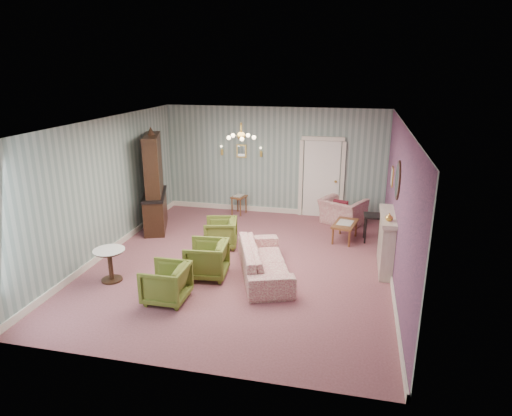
% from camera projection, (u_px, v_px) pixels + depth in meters
% --- Properties ---
extents(floor, '(7.00, 7.00, 0.00)m').
position_uv_depth(floor, '(242.00, 263.00, 9.33)').
color(floor, '#8F535C').
rests_on(floor, ground).
extents(ceiling, '(7.00, 7.00, 0.00)m').
position_uv_depth(ceiling, '(241.00, 123.00, 8.45)').
color(ceiling, white).
rests_on(ceiling, ground).
extents(wall_back, '(6.00, 0.00, 6.00)m').
position_uv_depth(wall_back, '(274.00, 161.00, 12.14)').
color(wall_back, gray).
rests_on(wall_back, ground).
extents(wall_front, '(6.00, 0.00, 6.00)m').
position_uv_depth(wall_front, '(172.00, 272.00, 5.64)').
color(wall_front, gray).
rests_on(wall_front, ground).
extents(wall_left, '(0.00, 7.00, 7.00)m').
position_uv_depth(wall_left, '(105.00, 188.00, 9.52)').
color(wall_left, gray).
rests_on(wall_left, ground).
extents(wall_right, '(0.00, 7.00, 7.00)m').
position_uv_depth(wall_right, '(399.00, 206.00, 8.26)').
color(wall_right, gray).
rests_on(wall_right, ground).
extents(wall_right_floral, '(0.00, 7.00, 7.00)m').
position_uv_depth(wall_right_floral, '(398.00, 206.00, 8.26)').
color(wall_right_floral, '#B75B82').
rests_on(wall_right_floral, ground).
extents(door, '(1.12, 0.12, 2.16)m').
position_uv_depth(door, '(321.00, 177.00, 11.95)').
color(door, white).
rests_on(door, floor).
extents(olive_chair_a, '(0.68, 0.72, 0.74)m').
position_uv_depth(olive_chair_a, '(166.00, 281.00, 7.75)').
color(olive_chair_a, '#5C6824').
rests_on(olive_chair_a, floor).
extents(olive_chair_b, '(0.79, 0.83, 0.78)m').
position_uv_depth(olive_chair_b, '(207.00, 258.00, 8.65)').
color(olive_chair_b, '#5C6824').
rests_on(olive_chair_b, floor).
extents(olive_chair_c, '(0.79, 0.83, 0.72)m').
position_uv_depth(olive_chair_c, '(221.00, 232.00, 10.10)').
color(olive_chair_c, '#5C6824').
rests_on(olive_chair_c, floor).
extents(sofa_chintz, '(1.31, 2.24, 0.84)m').
position_uv_depth(sofa_chintz, '(264.00, 256.00, 8.67)').
color(sofa_chintz, '#A24154').
rests_on(sofa_chintz, floor).
extents(wingback_chair, '(1.22, 1.07, 0.90)m').
position_uv_depth(wingback_chair, '(343.00, 207.00, 11.55)').
color(wingback_chair, '#A24154').
rests_on(wingback_chair, floor).
extents(dresser, '(1.01, 1.59, 2.50)m').
position_uv_depth(dresser, '(153.00, 180.00, 10.99)').
color(dresser, black).
rests_on(dresser, floor).
extents(fireplace, '(0.30, 1.40, 1.16)m').
position_uv_depth(fireplace, '(386.00, 242.00, 8.93)').
color(fireplace, beige).
rests_on(fireplace, floor).
extents(mantel_vase, '(0.15, 0.15, 0.15)m').
position_uv_depth(mantel_vase, '(389.00, 217.00, 8.36)').
color(mantel_vase, gold).
rests_on(mantel_vase, fireplace).
extents(oval_mirror, '(0.04, 0.76, 0.84)m').
position_uv_depth(oval_mirror, '(398.00, 180.00, 8.52)').
color(oval_mirror, white).
rests_on(oval_mirror, wall_right).
extents(framed_print, '(0.04, 0.34, 0.42)m').
position_uv_depth(framed_print, '(392.00, 177.00, 9.85)').
color(framed_print, gold).
rests_on(framed_print, wall_right).
extents(coffee_table, '(0.63, 0.93, 0.44)m').
position_uv_depth(coffee_table, '(345.00, 231.00, 10.51)').
color(coffee_table, brown).
rests_on(coffee_table, floor).
extents(side_table_black, '(0.45, 0.45, 0.65)m').
position_uv_depth(side_table_black, '(373.00, 228.00, 10.40)').
color(side_table_black, black).
rests_on(side_table_black, floor).
extents(pedestal_table, '(0.62, 0.62, 0.64)m').
position_uv_depth(pedestal_table, '(110.00, 265.00, 8.49)').
color(pedestal_table, black).
rests_on(pedestal_table, floor).
extents(nesting_table, '(0.42, 0.49, 0.55)m').
position_uv_depth(nesting_table, '(239.00, 204.00, 12.36)').
color(nesting_table, brown).
rests_on(nesting_table, floor).
extents(gilt_mirror_back, '(0.28, 0.06, 0.36)m').
position_uv_depth(gilt_mirror_back, '(241.00, 151.00, 12.22)').
color(gilt_mirror_back, gold).
rests_on(gilt_mirror_back, wall_back).
extents(sconce_left, '(0.16, 0.12, 0.30)m').
position_uv_depth(sconce_left, '(222.00, 150.00, 12.32)').
color(sconce_left, gold).
rests_on(sconce_left, wall_back).
extents(sconce_right, '(0.16, 0.12, 0.30)m').
position_uv_depth(sconce_right, '(261.00, 152.00, 12.08)').
color(sconce_right, gold).
rests_on(sconce_right, wall_back).
extents(chandelier, '(0.56, 0.56, 0.36)m').
position_uv_depth(chandelier, '(241.00, 137.00, 8.53)').
color(chandelier, gold).
rests_on(chandelier, ceiling).
extents(burgundy_cushion, '(0.41, 0.28, 0.39)m').
position_uv_depth(burgundy_cushion, '(341.00, 208.00, 11.41)').
color(burgundy_cushion, maroon).
rests_on(burgundy_cushion, wingback_chair).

